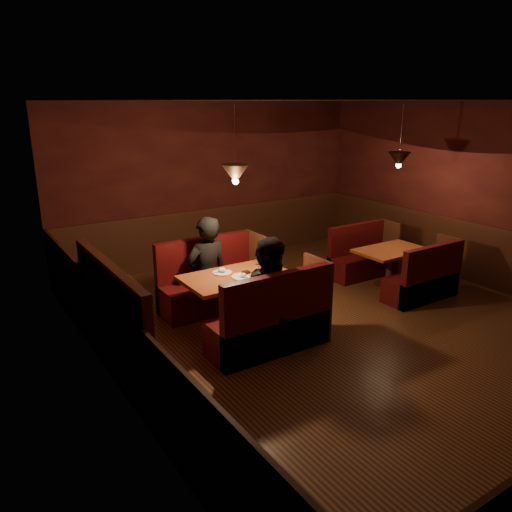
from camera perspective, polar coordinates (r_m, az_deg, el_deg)
room at (r=6.38m, az=7.85°, el=0.34°), size 6.02×7.02×2.92m
main_table at (r=6.51m, az=-2.12°, el=-3.59°), size 1.38×0.84×0.97m
main_bench_far at (r=7.25m, az=-5.18°, el=-3.47°), size 1.52×0.54×1.04m
main_bench_near at (r=6.01m, az=1.93°, el=-7.96°), size 1.52×0.54×1.04m
second_table at (r=8.27m, az=15.13°, el=-0.34°), size 1.13×0.72×0.63m
second_bench_far at (r=8.79m, az=11.93°, el=-0.36°), size 1.24×0.47×0.89m
second_bench_near at (r=7.95m, az=18.72°, el=-2.82°), size 1.24×0.47×0.89m
diner_a at (r=6.91m, az=-5.66°, el=0.26°), size 0.66×0.45×1.76m
diner_b at (r=5.91m, az=1.94°, el=-2.74°), size 1.00×0.87×1.74m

